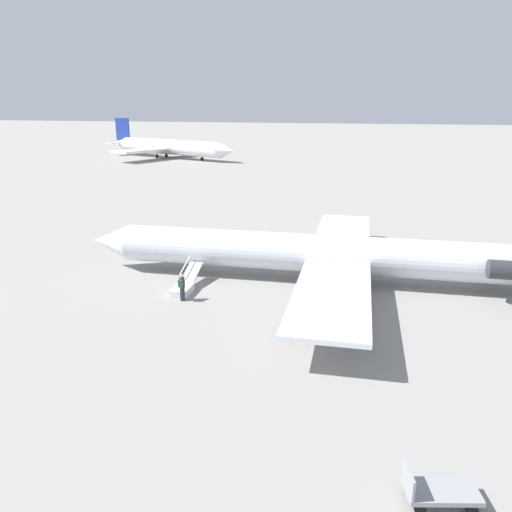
{
  "coord_description": "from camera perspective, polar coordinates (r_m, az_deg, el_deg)",
  "views": [
    {
      "loc": [
        -4.39,
        32.43,
        11.72
      ],
      "look_at": [
        4.09,
        1.06,
        1.81
      ],
      "focal_mm": 35.0,
      "sensor_mm": 36.0,
      "label": 1
    }
  ],
  "objects": [
    {
      "name": "luggage_cart",
      "position": [
        17.64,
        20.06,
        -23.9
      ],
      "size": [
        2.41,
        1.62,
        1.22
      ],
      "rotation": [
        0.0,
        0.0,
        0.26
      ],
      "color": "gray",
      "rests_on": "ground"
    },
    {
      "name": "boarding_stairs",
      "position": [
        32.79,
        -8.22,
        -3.47
      ],
      "size": [
        1.25,
        4.07,
        1.7
      ],
      "rotation": [
        0.0,
        0.0,
        -1.51
      ],
      "color": "silver",
      "rests_on": "ground"
    },
    {
      "name": "airplane_main",
      "position": [
        34.07,
        8.76,
        0.23
      ],
      "size": [
        33.94,
        25.99,
        6.82
      ],
      "rotation": [
        0.0,
        0.0,
        0.06
      ],
      "color": "silver",
      "rests_on": "ground"
    },
    {
      "name": "airplane_far_center",
      "position": [
        116.78,
        -10.03,
        12.2
      ],
      "size": [
        35.57,
        27.63,
        8.61
      ],
      "rotation": [
        0.0,
        0.0,
        2.79
      ],
      "color": "silver",
      "rests_on": "ground"
    },
    {
      "name": "passenger",
      "position": [
        31.18,
        -8.47,
        -3.34
      ],
      "size": [
        0.36,
        0.55,
        1.74
      ],
      "rotation": [
        0.0,
        0.0,
        -1.51
      ],
      "color": "#23232D",
      "rests_on": "ground"
    },
    {
      "name": "ground_plane",
      "position": [
        34.76,
        6.99,
        -2.88
      ],
      "size": [
        600.0,
        600.0,
        0.0
      ],
      "primitive_type": "plane",
      "color": "gray"
    }
  ]
}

